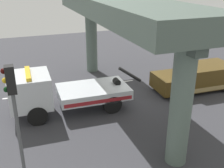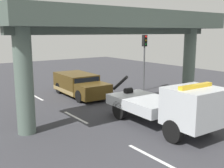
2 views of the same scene
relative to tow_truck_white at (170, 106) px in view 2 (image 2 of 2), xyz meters
The scene contains 8 objects.
ground_plane 4.55m from the tow_truck_white, behind, with size 60.00×40.00×0.10m, color #38383D.
lane_stripe_west 10.81m from the tow_truck_white, 164.99° to the right, with size 2.60×0.16×0.01m, color silver.
lane_stripe_mid 5.32m from the tow_truck_white, 147.55° to the right, with size 2.60×0.16×0.01m, color silver.
lane_stripe_east 3.44m from the tow_truck_white, 59.73° to the right, with size 2.60×0.16×0.01m, color silver.
tow_truck_white is the anchor object (origin of this frame).
towed_van_green 8.93m from the tow_truck_white, behind, with size 5.26×2.36×1.58m.
overpass_structure 5.23m from the tow_truck_white, behind, with size 3.60×13.58×5.84m.
traffic_light_near 9.15m from the tow_truck_white, 145.57° to the left, with size 0.39×0.32×4.45m.
Camera 2 is at (12.93, -9.70, 4.67)m, focal length 43.74 mm.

